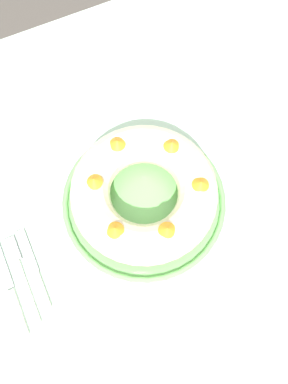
% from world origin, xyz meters
% --- Properties ---
extents(ground_plane, '(8.00, 8.00, 0.00)m').
position_xyz_m(ground_plane, '(0.00, 0.00, 0.00)').
color(ground_plane, '#4C4742').
extents(dining_table, '(1.48, 1.10, 0.77)m').
position_xyz_m(dining_table, '(0.00, 0.00, 0.68)').
color(dining_table, silver).
rests_on(dining_table, ground_plane).
extents(serving_dish, '(0.35, 0.35, 0.02)m').
position_xyz_m(serving_dish, '(0.02, -0.01, 0.78)').
color(serving_dish, '#6BB760').
rests_on(serving_dish, dining_table).
extents(bundt_cake, '(0.30, 0.30, 0.09)m').
position_xyz_m(bundt_cake, '(0.02, -0.01, 0.83)').
color(bundt_cake, beige).
rests_on(bundt_cake, serving_dish).
extents(fork, '(0.02, 0.18, 0.01)m').
position_xyz_m(fork, '(-0.27, -0.04, 0.77)').
color(fork, white).
rests_on(fork, dining_table).
extents(serving_knife, '(0.02, 0.21, 0.01)m').
position_xyz_m(serving_knife, '(-0.30, -0.06, 0.77)').
color(serving_knife, white).
rests_on(serving_knife, dining_table).
extents(cake_knife, '(0.02, 0.17, 0.01)m').
position_xyz_m(cake_knife, '(-0.24, -0.05, 0.77)').
color(cake_knife, white).
rests_on(cake_knife, dining_table).
extents(napkin, '(0.17, 0.13, 0.00)m').
position_xyz_m(napkin, '(0.30, 0.02, 0.77)').
color(napkin, beige).
rests_on(napkin, dining_table).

